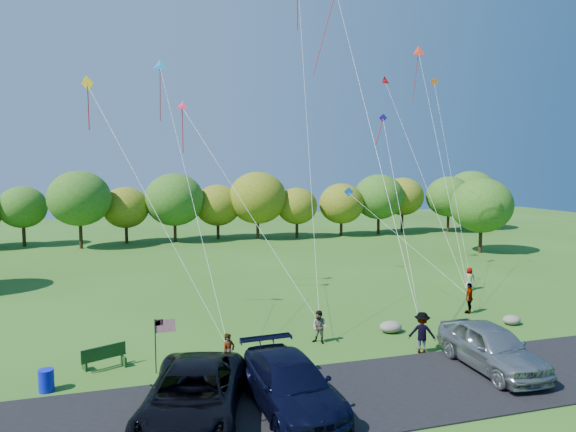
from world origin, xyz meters
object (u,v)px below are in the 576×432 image
at_px(minivan_dark, 193,396).
at_px(park_bench, 104,356).
at_px(trash_barrel, 46,381).
at_px(minivan_silver, 491,347).
at_px(flyer_e, 469,279).
at_px(flyer_c, 422,333).
at_px(flyer_a, 229,353).
at_px(minivan_navy, 291,385).
at_px(flyer_b, 320,327).
at_px(flyer_d, 469,298).

height_order(minivan_dark, park_bench, minivan_dark).
bearing_deg(minivan_dark, trash_barrel, 155.86).
distance_m(minivan_silver, flyer_e, 14.72).
bearing_deg(flyer_e, minivan_dark, 56.94).
bearing_deg(flyer_c, flyer_a, 27.25).
xyz_separation_m(minivan_navy, flyer_a, (-1.51, 4.02, -0.13)).
distance_m(flyer_a, trash_barrel, 7.03).
height_order(minivan_silver, flyer_c, minivan_silver).
bearing_deg(flyer_c, flyer_e, -105.33).
height_order(flyer_a, trash_barrel, flyer_a).
relative_size(flyer_b, flyer_d, 0.89).
relative_size(flyer_a, park_bench, 0.90).
relative_size(flyer_c, flyer_e, 1.21).
distance_m(minivan_silver, flyer_b, 7.78).
relative_size(flyer_b, flyer_c, 0.84).
bearing_deg(flyer_d, park_bench, -35.30).
xyz_separation_m(flyer_d, flyer_e, (3.52, 4.87, -0.11)).
distance_m(flyer_a, flyer_b, 5.34).
height_order(minivan_dark, flyer_c, minivan_dark).
xyz_separation_m(flyer_c, park_bench, (-13.97, 2.09, -0.40)).
bearing_deg(flyer_a, minivan_dark, -144.83).
height_order(flyer_b, flyer_d, flyer_d).
bearing_deg(minivan_silver, park_bench, 164.34).
relative_size(minivan_dark, minivan_silver, 1.20).
bearing_deg(flyer_d, flyer_c, -4.36).
xyz_separation_m(minivan_navy, park_bench, (-6.54, 5.82, -0.40)).
bearing_deg(minivan_navy, minivan_dark, 176.96).
xyz_separation_m(minivan_dark, trash_barrel, (-5.11, 4.19, -0.56)).
bearing_deg(minivan_silver, flyer_d, 61.08).
bearing_deg(flyer_a, minivan_silver, -45.00).
height_order(minivan_silver, flyer_a, minivan_silver).
bearing_deg(minivan_navy, park_bench, 134.66).
height_order(flyer_d, trash_barrel, flyer_d).
height_order(minivan_dark, minivan_silver, minivan_silver).
relative_size(minivan_navy, flyer_c, 3.23).
distance_m(minivan_dark, trash_barrel, 6.63).
xyz_separation_m(minivan_dark, park_bench, (-3.12, 5.86, -0.44)).
relative_size(minivan_silver, flyer_a, 3.37).
bearing_deg(flyer_c, flyer_d, -111.86).
height_order(park_bench, trash_barrel, park_bench).
distance_m(minivan_dark, flyer_a, 4.49).
bearing_deg(flyer_a, flyer_d, -12.51).
relative_size(minivan_dark, flyer_d, 3.73).
height_order(minivan_navy, park_bench, minivan_navy).
height_order(flyer_b, flyer_c, flyer_c).
height_order(minivan_silver, trash_barrel, minivan_silver).
xyz_separation_m(flyer_a, trash_barrel, (-7.02, 0.13, -0.40)).
bearing_deg(flyer_a, flyer_c, -31.56).
xyz_separation_m(flyer_a, flyer_d, (15.03, 4.65, 0.07)).
xyz_separation_m(flyer_b, flyer_c, (4.10, -2.54, 0.15)).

